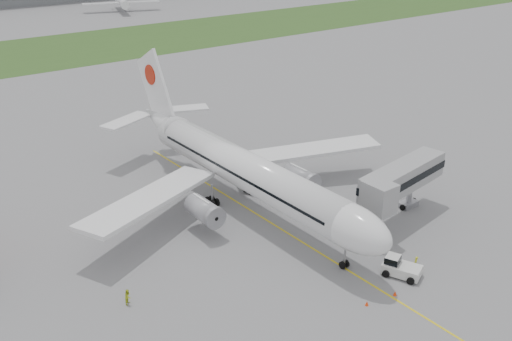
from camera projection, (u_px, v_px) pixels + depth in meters
ground at (262, 217)px, 75.26m from camera, size 600.00×600.00×0.00m
apron_markings at (287, 233)px, 71.64m from camera, size 70.00×70.00×0.04m
grass_strip at (2, 57)px, 162.19m from camera, size 600.00×50.00×0.02m
airliner at (240, 167)px, 76.50m from camera, size 48.13×53.95×17.88m
pushback_tug at (399, 267)px, 62.85m from camera, size 3.95×4.67×2.10m
jet_bridge at (400, 180)px, 72.57m from camera, size 16.39×6.67×7.61m
safety_cone_left at (367, 303)px, 58.01m from camera, size 0.38×0.38×0.53m
safety_cone_right at (395, 293)px, 59.56m from camera, size 0.39×0.39×0.54m
ground_crew_near at (415, 263)px, 63.66m from camera, size 0.75×0.65×1.72m
ground_crew_far at (128, 297)px, 58.09m from camera, size 1.04×1.03×1.70m
distant_aircraft_right at (122, 11)px, 243.26m from camera, size 39.65×37.27×12.33m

